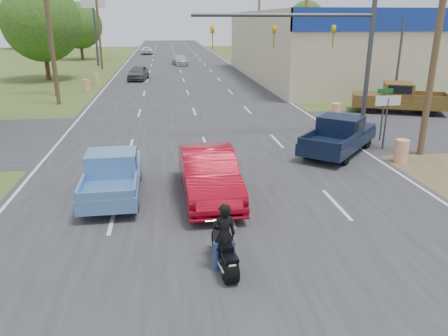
{
  "coord_description": "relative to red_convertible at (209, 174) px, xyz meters",
  "views": [
    {
      "loc": [
        -1.82,
        -4.61,
        5.79
      ],
      "look_at": [
        -0.08,
        8.47,
        1.3
      ],
      "focal_mm": 35.0,
      "sensor_mm": 36.0,
      "label": 1
    }
  ],
  "objects": [
    {
      "name": "main_road",
      "position": [
        0.5,
        30.77,
        -0.82
      ],
      "size": [
        15.0,
        180.0,
        0.02
      ],
      "primitive_type": "cube",
      "color": "#2D2D30",
      "rests_on": "ground"
    },
    {
      "name": "cross_road",
      "position": [
        0.5,
        8.77,
        -0.82
      ],
      "size": [
        120.0,
        10.0,
        0.02
      ],
      "primitive_type": "cube",
      "color": "#2D2D30",
      "rests_on": "ground"
    },
    {
      "name": "utility_pole_1",
      "position": [
        10.0,
        3.77,
        4.49
      ],
      "size": [
        2.0,
        0.28,
        10.0
      ],
      "color": "#4C3823",
      "rests_on": "ground"
    },
    {
      "name": "utility_pole_2",
      "position": [
        10.0,
        21.77,
        4.49
      ],
      "size": [
        2.0,
        0.28,
        10.0
      ],
      "color": "#4C3823",
      "rests_on": "ground"
    },
    {
      "name": "utility_pole_3",
      "position": [
        10.0,
        39.77,
        4.49
      ],
      "size": [
        2.0,
        0.28,
        10.0
      ],
      "color": "#4C3823",
      "rests_on": "ground"
    },
    {
      "name": "utility_pole_5",
      "position": [
        -9.0,
        18.77,
        4.49
      ],
      "size": [
        2.0,
        0.28,
        10.0
      ],
      "color": "#4C3823",
      "rests_on": "ground"
    },
    {
      "name": "utility_pole_6",
      "position": [
        -9.0,
        42.77,
        4.49
      ],
      "size": [
        2.0,
        0.28,
        10.0
      ],
      "color": "#4C3823",
      "rests_on": "ground"
    },
    {
      "name": "tree_1",
      "position": [
        -13.0,
        32.77,
        4.74
      ],
      "size": [
        7.56,
        7.56,
        9.36
      ],
      "color": "#422D19",
      "rests_on": "ground"
    },
    {
      "name": "tree_2",
      "position": [
        -13.7,
        56.77,
        4.12
      ],
      "size": [
        6.72,
        6.72,
        8.32
      ],
      "color": "#422D19",
      "rests_on": "ground"
    },
    {
      "name": "tree_5",
      "position": [
        30.5,
        85.77,
        5.05
      ],
      "size": [
        7.98,
        7.98,
        9.88
      ],
      "color": "#422D19",
      "rests_on": "ground"
    },
    {
      "name": "tree_6",
      "position": [
        -29.5,
        85.77,
        5.67
      ],
      "size": [
        8.82,
        8.82,
        10.92
      ],
      "color": "#422D19",
      "rests_on": "ground"
    },
    {
      "name": "barrel_0",
      "position": [
        8.5,
        2.77,
        -0.33
      ],
      "size": [
        0.56,
        0.56,
        1.0
      ],
      "primitive_type": "cylinder",
      "color": "orange",
      "rests_on": "ground"
    },
    {
      "name": "barrel_1",
      "position": [
        8.9,
        11.27,
        -0.33
      ],
      "size": [
        0.56,
        0.56,
        1.0
      ],
      "primitive_type": "cylinder",
      "color": "orange",
      "rests_on": "ground"
    },
    {
      "name": "barrel_2",
      "position": [
        -8.0,
        24.77,
        -0.33
      ],
      "size": [
        0.56,
        0.56,
        1.0
      ],
      "primitive_type": "cylinder",
      "color": "orange",
      "rests_on": "ground"
    },
    {
      "name": "barrel_3",
      "position": [
        -7.7,
        28.77,
        -0.33
      ],
      "size": [
        0.56,
        0.56,
        1.0
      ],
      "primitive_type": "cylinder",
      "color": "orange",
      "rests_on": "ground"
    },
    {
      "name": "pole_sign_left_near",
      "position": [
        -10.0,
        22.77,
        6.34
      ],
      "size": [
        3.0,
        0.35,
        9.2
      ],
      "color": "#3F3F44",
      "rests_on": "ground"
    },
    {
      "name": "pole_sign_left_far",
      "position": [
        -10.0,
        46.77,
        6.34
      ],
      "size": [
        3.0,
        0.35,
        9.2
      ],
      "color": "#3F3F44",
      "rests_on": "ground"
    },
    {
      "name": "lane_sign",
      "position": [
        8.7,
        4.77,
        1.07
      ],
      "size": [
        1.2,
        0.08,
        2.52
      ],
      "color": "#3F3F44",
      "rests_on": "ground"
    },
    {
      "name": "street_name_sign",
      "position": [
        9.3,
        6.27,
        0.78
      ],
      "size": [
        0.8,
        0.08,
        2.61
      ],
      "color": "#3F3F44",
      "rests_on": "ground"
    },
    {
      "name": "signal_mast",
      "position": [
        6.32,
        7.77,
        3.97
      ],
      "size": [
        9.12,
        0.4,
        7.0
      ],
      "color": "#3F3F44",
      "rests_on": "ground"
    },
    {
      "name": "red_convertible",
      "position": [
        0.0,
        0.0,
        0.0
      ],
      "size": [
        1.92,
        5.1,
        1.66
      ],
      "primitive_type": "imported",
      "rotation": [
        0.0,
        0.0,
        0.03
      ],
      "color": "maroon",
      "rests_on": "ground"
    },
    {
      "name": "motorcycle",
      "position": [
        -0.09,
        -4.64,
        -0.38
      ],
      "size": [
        0.64,
        2.02,
        1.02
      ],
      "rotation": [
        0.0,
        0.0,
        0.12
      ],
      "color": "black",
      "rests_on": "ground"
    },
    {
      "name": "rider",
      "position": [
        -0.09,
        -4.6,
        -0.01
      ],
      "size": [
        0.64,
        0.46,
        1.64
      ],
      "primitive_type": "imported",
      "rotation": [
        0.0,
        0.0,
        3.26
      ],
      "color": "black",
      "rests_on": "ground"
    },
    {
      "name": "blue_pickup",
      "position": [
        -3.25,
        0.71,
        -0.05
      ],
      "size": [
        1.9,
        4.73,
        1.56
      ],
      "rotation": [
        0.0,
        0.0,
        0.02
      ],
      "color": "black",
      "rests_on": "ground"
    },
    {
      "name": "navy_pickup",
      "position": [
        6.45,
        4.56,
        0.02
      ],
      "size": [
        4.81,
        5.09,
        1.68
      ],
      "rotation": [
        0.0,
        0.0,
        -0.72
      ],
      "color": "black",
      "rests_on": "ground"
    },
    {
      "name": "brown_pickup",
      "position": [
        13.62,
        12.83,
        0.15
      ],
      "size": [
        6.27,
        4.39,
        1.94
      ],
      "rotation": [
        0.0,
        0.0,
        1.16
      ],
      "color": "black",
      "rests_on": "ground"
    },
    {
      "name": "distant_car_grey",
      "position": [
        -3.98,
        31.42,
        -0.12
      ],
      "size": [
        2.27,
        4.38,
        1.42
      ],
      "primitive_type": "imported",
      "rotation": [
        0.0,
        0.0,
        -0.14
      ],
      "color": "#4C4D51",
      "rests_on": "ground"
    },
    {
      "name": "distant_car_silver",
      "position": [
        0.8,
        46.36,
        -0.2
      ],
      "size": [
        2.41,
        4.55,
        1.26
      ],
      "primitive_type": "imported",
      "rotation": [
        0.0,
        0.0,
        0.16
      ],
      "color": "silver",
      "rests_on": "ground"
    },
    {
      "name": "distant_car_white",
      "position": [
        -4.36,
        66.73,
        -0.22
      ],
      "size": [
        2.23,
        4.51,
        1.23
      ],
      "primitive_type": "imported",
      "rotation": [
        0.0,
        0.0,
        3.19
      ],
      "color": "white",
      "rests_on": "ground"
    }
  ]
}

